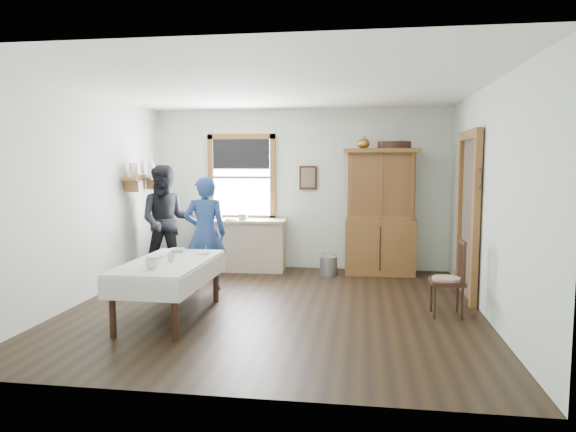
{
  "coord_description": "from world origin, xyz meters",
  "views": [
    {
      "loc": [
        1.05,
        -6.17,
        1.78
      ],
      "look_at": [
        0.12,
        0.3,
        1.12
      ],
      "focal_mm": 32.0,
      "sensor_mm": 36.0,
      "label": 1
    }
  ],
  "objects_px": {
    "dining_table": "(170,289)",
    "woman_blue": "(205,238)",
    "china_hutch": "(380,212)",
    "wicker_basket": "(363,269)",
    "work_counter": "(241,245)",
    "figure_dark": "(167,225)",
    "pail": "(329,266)",
    "spindle_chair": "(447,278)"
  },
  "relations": [
    {
      "from": "dining_table",
      "to": "woman_blue",
      "type": "bearing_deg",
      "value": 89.59
    },
    {
      "from": "china_hutch",
      "to": "dining_table",
      "type": "height_order",
      "value": "china_hutch"
    },
    {
      "from": "wicker_basket",
      "to": "woman_blue",
      "type": "height_order",
      "value": "woman_blue"
    },
    {
      "from": "work_counter",
      "to": "figure_dark",
      "type": "relative_size",
      "value": 0.92
    },
    {
      "from": "pail",
      "to": "figure_dark",
      "type": "xyz_separation_m",
      "value": [
        -2.52,
        -0.46,
        0.67
      ]
    },
    {
      "from": "dining_table",
      "to": "woman_blue",
      "type": "xyz_separation_m",
      "value": [
        0.01,
        1.35,
        0.41
      ]
    },
    {
      "from": "spindle_chair",
      "to": "pail",
      "type": "distance_m",
      "value": 2.54
    },
    {
      "from": "dining_table",
      "to": "pail",
      "type": "relative_size",
      "value": 5.6
    },
    {
      "from": "work_counter",
      "to": "dining_table",
      "type": "distance_m",
      "value": 2.76
    },
    {
      "from": "figure_dark",
      "to": "dining_table",
      "type": "bearing_deg",
      "value": -84.91
    },
    {
      "from": "china_hutch",
      "to": "pail",
      "type": "distance_m",
      "value": 1.2
    },
    {
      "from": "china_hutch",
      "to": "dining_table",
      "type": "bearing_deg",
      "value": -132.97
    },
    {
      "from": "wicker_basket",
      "to": "woman_blue",
      "type": "bearing_deg",
      "value": -149.22
    },
    {
      "from": "work_counter",
      "to": "spindle_chair",
      "type": "xyz_separation_m",
      "value": [
        2.99,
        -2.21,
        0.02
      ]
    },
    {
      "from": "spindle_chair",
      "to": "wicker_basket",
      "type": "distance_m",
      "value": 2.37
    },
    {
      "from": "china_hutch",
      "to": "figure_dark",
      "type": "xyz_separation_m",
      "value": [
        -3.33,
        -0.69,
        -0.19
      ]
    },
    {
      "from": "work_counter",
      "to": "woman_blue",
      "type": "relative_size",
      "value": 1.01
    },
    {
      "from": "pail",
      "to": "wicker_basket",
      "type": "bearing_deg",
      "value": 11.58
    },
    {
      "from": "work_counter",
      "to": "figure_dark",
      "type": "bearing_deg",
      "value": -151.21
    },
    {
      "from": "pail",
      "to": "woman_blue",
      "type": "height_order",
      "value": "woman_blue"
    },
    {
      "from": "wicker_basket",
      "to": "pail",
      "type": "bearing_deg",
      "value": -168.42
    },
    {
      "from": "spindle_chair",
      "to": "pail",
      "type": "xyz_separation_m",
      "value": [
        -1.51,
        2.02,
        -0.3
      ]
    },
    {
      "from": "work_counter",
      "to": "pail",
      "type": "height_order",
      "value": "work_counter"
    },
    {
      "from": "dining_table",
      "to": "pail",
      "type": "xyz_separation_m",
      "value": [
        1.67,
        2.56,
        -0.19
      ]
    },
    {
      "from": "wicker_basket",
      "to": "figure_dark",
      "type": "xyz_separation_m",
      "value": [
        -3.07,
        -0.58,
        0.72
      ]
    },
    {
      "from": "dining_table",
      "to": "woman_blue",
      "type": "height_order",
      "value": "woman_blue"
    },
    {
      "from": "china_hutch",
      "to": "wicker_basket",
      "type": "xyz_separation_m",
      "value": [
        -0.26,
        -0.11,
        -0.92
      ]
    },
    {
      "from": "spindle_chair",
      "to": "pail",
      "type": "bearing_deg",
      "value": 126.37
    },
    {
      "from": "pail",
      "to": "figure_dark",
      "type": "height_order",
      "value": "figure_dark"
    },
    {
      "from": "work_counter",
      "to": "china_hutch",
      "type": "relative_size",
      "value": 0.74
    },
    {
      "from": "woman_blue",
      "to": "pail",
      "type": "bearing_deg",
      "value": -160.01
    },
    {
      "from": "figure_dark",
      "to": "wicker_basket",
      "type": "bearing_deg",
      "value": -6.39
    },
    {
      "from": "dining_table",
      "to": "wicker_basket",
      "type": "relative_size",
      "value": 5.3
    },
    {
      "from": "figure_dark",
      "to": "china_hutch",
      "type": "bearing_deg",
      "value": -5.34
    },
    {
      "from": "wicker_basket",
      "to": "china_hutch",
      "type": "bearing_deg",
      "value": 23.26
    },
    {
      "from": "china_hutch",
      "to": "spindle_chair",
      "type": "distance_m",
      "value": 2.42
    },
    {
      "from": "spindle_chair",
      "to": "figure_dark",
      "type": "distance_m",
      "value": 4.34
    },
    {
      "from": "dining_table",
      "to": "spindle_chair",
      "type": "xyz_separation_m",
      "value": [
        3.19,
        0.53,
        0.12
      ]
    },
    {
      "from": "work_counter",
      "to": "spindle_chair",
      "type": "distance_m",
      "value": 3.72
    },
    {
      "from": "spindle_chair",
      "to": "figure_dark",
      "type": "height_order",
      "value": "figure_dark"
    },
    {
      "from": "work_counter",
      "to": "pail",
      "type": "relative_size",
      "value": 5.03
    },
    {
      "from": "china_hutch",
      "to": "wicker_basket",
      "type": "bearing_deg",
      "value": -157.96
    }
  ]
}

